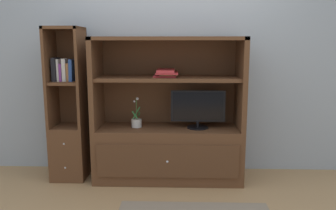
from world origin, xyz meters
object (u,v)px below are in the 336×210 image
magazine_stack (166,73)px  potted_plant (137,122)px  tv_monitor (198,108)px  bookshelf_tall (69,127)px  upright_book_row (64,70)px  media_console (168,136)px

magazine_stack → potted_plant: bearing=-179.4°
tv_monitor → potted_plant: tv_monitor is taller
magazine_stack → bookshelf_tall: bearing=179.5°
bookshelf_tall → upright_book_row: bearing=-160.9°
magazine_stack → bookshelf_tall: size_ratio=0.21×
potted_plant → upright_book_row: (-0.76, 0.00, 0.55)m
upright_book_row → potted_plant: bearing=-0.2°
magazine_stack → upright_book_row: 1.08m
bookshelf_tall → magazine_stack: bearing=-0.5°
tv_monitor → potted_plant: bearing=178.2°
potted_plant → bookshelf_tall: (-0.73, 0.01, -0.06)m
tv_monitor → upright_book_row: (-1.41, 0.02, 0.39)m
tv_monitor → potted_plant: (-0.65, 0.02, -0.15)m
media_console → tv_monitor: bearing=-5.5°
tv_monitor → potted_plant: size_ratio=1.77×
potted_plant → bookshelf_tall: bearing=179.1°
tv_monitor → media_console: bearing=174.5°
media_console → upright_book_row: (-1.10, -0.01, 0.70)m
potted_plant → magazine_stack: (0.32, 0.00, 0.52)m
tv_monitor → upright_book_row: upright_book_row is taller
potted_plant → upright_book_row: 0.94m
media_console → potted_plant: media_console is taller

